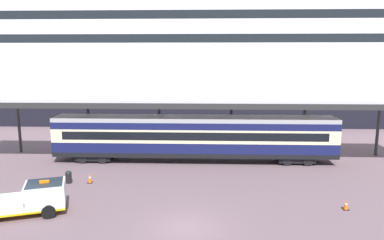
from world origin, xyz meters
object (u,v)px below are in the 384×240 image
Objects in this scene: quay_bollard at (69,176)px; traffic_cone_near at (346,205)px; cruise_ship at (139,36)px; traffic_cone_mid at (90,178)px; train_carriage at (194,136)px; service_truck at (29,198)px.

traffic_cone_near is at bearing -12.04° from quay_bollard.
traffic_cone_mid is at bearing -85.54° from cruise_ship.
train_carriage is (10.63, -31.30, -10.63)m from cruise_ship.
cruise_ship reaches higher than service_truck.
service_truck is 5.88m from traffic_cone_mid.
service_truck is at bearing -108.95° from traffic_cone_mid.
train_carriage is at bearing 133.73° from traffic_cone_near.
cruise_ship is at bearing 108.76° from train_carriage.
cruise_ship reaches higher than traffic_cone_near.
cruise_ship is at bearing 116.17° from traffic_cone_near.
traffic_cone_mid is 0.77× the size of quay_bollard.
traffic_cone_near is (19.40, 1.35, -0.67)m from service_truck.
service_truck is 19.46m from traffic_cone_near.
service_truck is 5.45m from quay_bollard.
train_carriage is 10.00m from traffic_cone_mid.
cruise_ship is at bearing 91.35° from service_truck.
service_truck is at bearing -176.01° from traffic_cone_near.
service_truck reaches higher than traffic_cone_near.
quay_bollard is at bearing 86.64° from service_truck.
train_carriage is at bearing 33.51° from quay_bollard.
cruise_ship is at bearing 92.03° from quay_bollard.
train_carriage is at bearing 50.29° from service_truck.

